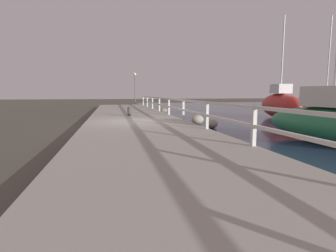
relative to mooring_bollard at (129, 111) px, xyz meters
name	(u,v)px	position (x,y,z in m)	size (l,w,h in m)	color
ground_plane	(137,127)	(0.17, -3.00, -0.55)	(120.00, 120.00, 0.00)	#4C473D
dock_walkway	(137,124)	(0.17, -3.00, -0.41)	(4.71, 36.00, 0.28)	#9E998E
railing	(183,106)	(2.43, -3.00, 0.41)	(0.10, 32.50, 1.00)	beige
boulder_downstream	(197,120)	(3.30, -2.57, -0.31)	(0.64, 0.58, 0.48)	gray
boulder_mid_strip	(164,111)	(3.07, 5.02, -0.34)	(0.55, 0.50, 0.42)	slate
boulder_upstream	(212,124)	(3.40, -4.28, -0.35)	(0.54, 0.49, 0.41)	gray
mooring_bollard	(129,111)	(0.00, 0.00, 0.00)	(0.18, 0.18, 0.54)	#333338
dock_lamp	(135,83)	(1.06, 7.72, 1.90)	(0.24, 0.24, 3.05)	#514C47
sailboat_yellow	(326,103)	(15.17, 1.91, 0.25)	(3.24, 5.30, 7.29)	gold
sailboat_red	(280,105)	(9.35, -0.71, 0.32)	(1.80, 4.60, 6.23)	red
sailboat_green	(332,122)	(5.71, -8.46, 0.16)	(2.59, 4.86, 6.65)	#236B42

